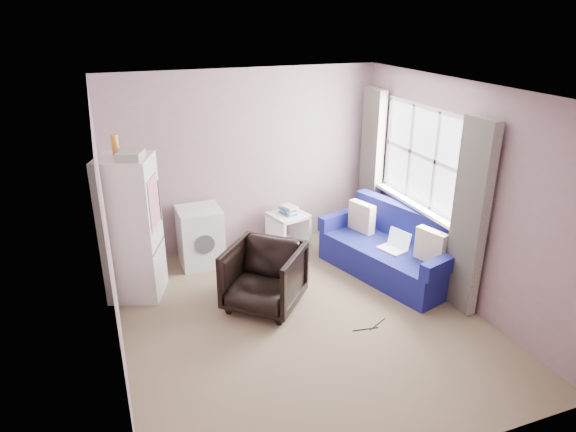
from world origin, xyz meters
name	(u,v)px	position (x,y,z in m)	size (l,w,h in m)	color
room	(306,214)	(0.02, 0.01, 1.25)	(3.84, 4.24, 2.54)	#837055
armchair	(264,274)	(-0.31, 0.42, 0.41)	(0.80, 0.75, 0.82)	black
fridge	(131,227)	(-1.64, 1.22, 0.86)	(0.75, 0.75, 1.94)	silver
washing_machine	(200,235)	(-0.77, 1.74, 0.41)	(0.56, 0.57, 0.78)	silver
side_table	(288,228)	(0.49, 1.77, 0.30)	(0.57, 0.57, 0.65)	white
sofa	(393,251)	(1.50, 0.61, 0.30)	(1.35, 2.03, 0.83)	navy
window_dressing	(414,187)	(1.78, 0.70, 1.11)	(0.17, 2.62, 2.18)	white
floor_cables	(372,327)	(0.64, -0.41, 0.01)	(0.45, 0.15, 0.01)	black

